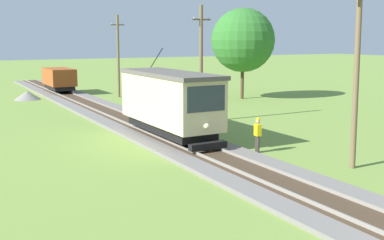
{
  "coord_description": "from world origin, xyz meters",
  "views": [
    {
      "loc": [
        -11.3,
        -4.97,
        5.57
      ],
      "look_at": [
        0.51,
        16.24,
        1.34
      ],
      "focal_mm": 43.35,
      "sensor_mm": 36.0,
      "label": 1
    }
  ],
  "objects": [
    {
      "name": "red_tram",
      "position": [
        0.0,
        17.91,
        2.19
      ],
      "size": [
        2.6,
        8.54,
        4.79
      ],
      "color": "beige",
      "rests_on": "rail_right"
    },
    {
      "name": "tree_right_near",
      "position": [
        14.27,
        31.13,
        5.5
      ],
      "size": [
        5.96,
        5.96,
        8.49
      ],
      "color": "#4C3823",
      "rests_on": "ground"
    },
    {
      "name": "track_worker",
      "position": [
        2.5,
        13.11,
        0.98
      ],
      "size": [
        0.3,
        0.41,
        1.78
      ],
      "rotation": [
        0.0,
        0.0,
        2.99
      ],
      "color": "#38332D",
      "rests_on": "ground"
    },
    {
      "name": "utility_pole_far",
      "position": [
        4.46,
        38.04,
        4.05
      ],
      "size": [
        1.4,
        0.37,
        7.92
      ],
      "color": "brown",
      "rests_on": "ground"
    },
    {
      "name": "utility_pole_mid",
      "position": [
        4.46,
        22.06,
        4.0
      ],
      "size": [
        1.4,
        0.28,
        7.82
      ],
      "color": "brown",
      "rests_on": "ground"
    },
    {
      "name": "utility_pole_near_tram",
      "position": [
        4.46,
        8.9,
        4.29
      ],
      "size": [
        1.4,
        0.42,
        8.39
      ],
      "color": "brown",
      "rests_on": "ground"
    },
    {
      "name": "gravel_pile",
      "position": [
        -3.79,
        40.32,
        0.41
      ],
      "size": [
        2.47,
        2.47,
        0.83
      ],
      "primitive_type": "cone",
      "color": "gray",
      "rests_on": "ground"
    },
    {
      "name": "freight_car",
      "position": [
        0.0,
        43.64,
        1.56
      ],
      "size": [
        2.4,
        5.2,
        2.31
      ],
      "color": "#93471E",
      "rests_on": "rail_right"
    }
  ]
}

